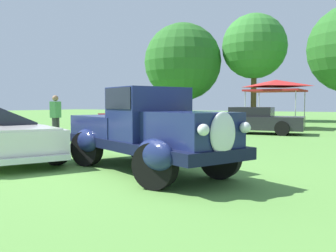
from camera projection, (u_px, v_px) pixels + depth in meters
name	position (u px, v px, depth m)	size (l,w,h in m)	color
ground_plane	(137.00, 172.00, 7.32)	(120.00, 120.00, 0.00)	#568C3D
feature_pickup_truck	(146.00, 129.00, 7.37)	(4.78, 3.21, 1.70)	black
neighbor_convertible	(10.00, 137.00, 8.73)	(4.53, 3.43, 1.40)	silver
show_car_burgundy	(132.00, 117.00, 21.25)	(4.27, 2.09, 1.22)	maroon
show_car_charcoal	(254.00, 121.00, 16.77)	(4.43, 2.16, 1.22)	#28282D
spectator_far_side	(56.00, 116.00, 13.46)	(0.34, 0.45, 1.69)	#383838
canopy_tent_left_field	(276.00, 85.00, 20.30)	(2.95, 2.95, 2.71)	#B7B7BC
treeline_far_left	(183.00, 62.00, 30.17)	(6.37, 6.37, 8.02)	#47331E
treeline_mid_left	(254.00, 47.00, 29.05)	(5.15, 5.15, 8.53)	brown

